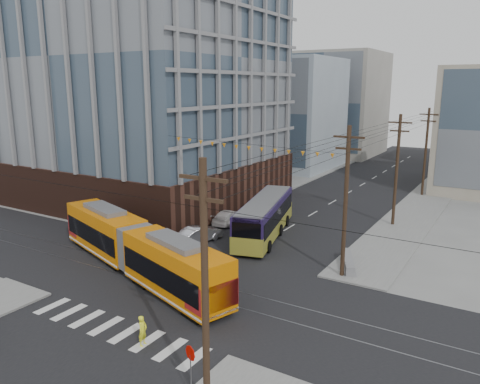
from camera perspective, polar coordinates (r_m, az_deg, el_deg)
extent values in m
plane|color=slate|center=(30.63, -10.75, -13.81)|extent=(160.00, 160.00, 0.00)
cube|color=#381E16|center=(59.26, -12.42, 13.22)|extent=(30.00, 25.00, 28.60)
cube|color=#8C99A5|center=(80.57, 5.00, 9.52)|extent=(18.00, 16.00, 18.00)
cube|color=gray|center=(97.78, 11.92, 10.46)|extent=(16.00, 18.00, 20.00)
cylinder|color=black|center=(19.19, -4.27, -12.26)|extent=(0.30, 0.30, 11.00)
cylinder|color=black|center=(77.19, 23.63, 5.74)|extent=(0.30, 0.30, 11.00)
imported|color=#AEB0BA|center=(41.86, -4.99, -5.13)|extent=(2.49, 4.73, 1.48)
imported|color=silver|center=(47.27, -1.51, -3.04)|extent=(2.63, 4.97, 1.37)
imported|color=#4E545A|center=(51.77, 2.94, -1.72)|extent=(2.39, 4.60, 1.24)
imported|color=#FCFD28|center=(26.55, -11.79, -16.23)|extent=(0.51, 0.68, 1.70)
cube|color=slate|center=(37.06, 13.03, -8.36)|extent=(2.57, 4.30, 0.85)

